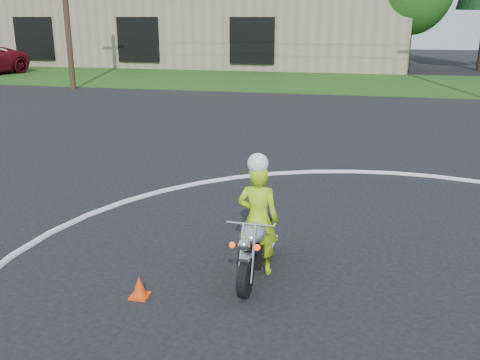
# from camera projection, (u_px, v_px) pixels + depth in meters

# --- Properties ---
(grass_strip) EXTENTS (120.00, 10.00, 0.02)m
(grass_strip) POSITION_uv_depth(u_px,v_px,m) (376.00, 83.00, 29.43)
(grass_strip) COLOR #1E4714
(grass_strip) RESTS_ON ground
(primary_motorcycle) EXTENTS (0.65, 1.84, 0.97)m
(primary_motorcycle) POSITION_uv_depth(u_px,v_px,m) (256.00, 245.00, 7.58)
(primary_motorcycle) COLOR black
(primary_motorcycle) RESTS_ON ground
(rider_primary_grp) EXTENTS (0.60, 0.41, 1.80)m
(rider_primary_grp) POSITION_uv_depth(u_px,v_px,m) (258.00, 216.00, 7.59)
(rider_primary_grp) COLOR #ABDD17
(rider_primary_grp) RESTS_ON ground
(warehouse) EXTENTS (41.00, 17.00, 8.30)m
(warehouse) POSITION_uv_depth(u_px,v_px,m) (153.00, 8.00, 44.07)
(warehouse) COLOR tan
(warehouse) RESTS_ON ground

